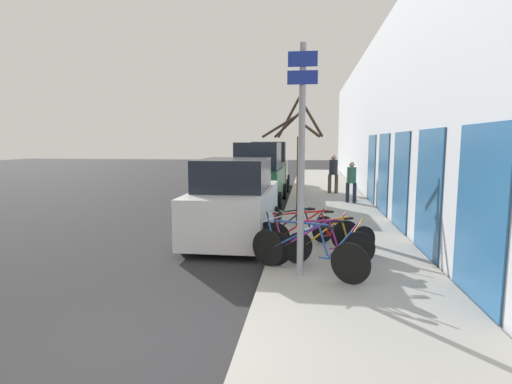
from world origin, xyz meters
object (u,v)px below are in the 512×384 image
at_px(bicycle_1, 317,246).
at_px(bicycle_4, 296,230).
at_px(bicycle_2, 332,241).
at_px(parked_car_0, 235,202).
at_px(pedestrian_near, 333,171).
at_px(pedestrian_far, 351,179).
at_px(street_tree, 298,165).
at_px(parked_car_1, 259,177).
at_px(signpost, 301,155).
at_px(parked_car_2, 269,168).
at_px(bicycle_0, 306,252).
at_px(bicycle_3, 311,234).

relative_size(bicycle_1, bicycle_4, 1.23).
xyz_separation_m(bicycle_2, bicycle_4, (-0.73, 0.89, 0.01)).
relative_size(parked_car_0, pedestrian_near, 2.56).
xyz_separation_m(bicycle_1, pedestrian_far, (1.47, 8.16, 0.52)).
xyz_separation_m(parked_car_0, street_tree, (1.58, 1.12, 0.90)).
height_order(parked_car_0, parked_car_1, parked_car_1).
relative_size(signpost, parked_car_2, 0.91).
height_order(pedestrian_near, pedestrian_far, pedestrian_near).
xyz_separation_m(parked_car_1, pedestrian_near, (3.06, 2.65, 0.06)).
distance_m(parked_car_0, parked_car_1, 5.70).
relative_size(parked_car_1, parked_car_2, 1.09).
xyz_separation_m(signpost, bicycle_2, (0.60, 1.04, -1.73)).
bearing_deg(parked_car_0, parked_car_1, 90.37).
bearing_deg(signpost, street_tree, 92.11).
distance_m(bicycle_4, pedestrian_near, 9.70).
height_order(parked_car_0, street_tree, street_tree).
bearing_deg(bicycle_2, parked_car_1, -12.41).
bearing_deg(bicycle_0, bicycle_1, 8.90).
height_order(signpost, bicycle_4, signpost).
xyz_separation_m(bicycle_2, bicycle_3, (-0.41, 0.48, 0.02)).
relative_size(bicycle_0, bicycle_3, 0.97).
bearing_deg(pedestrian_far, parked_car_0, 76.24).
bearing_deg(parked_car_1, street_tree, -70.14).
height_order(signpost, pedestrian_near, signpost).
bearing_deg(bicycle_2, street_tree, -16.30).
bearing_deg(signpost, bicycle_4, 93.65).
bearing_deg(bicycle_2, bicycle_1, 117.69).
bearing_deg(street_tree, bicycle_1, -82.98).
bearing_deg(bicycle_2, pedestrian_near, -33.06).
bearing_deg(signpost, bicycle_2, 59.80).
distance_m(bicycle_0, pedestrian_near, 11.54).
bearing_deg(pedestrian_far, bicycle_0, 97.63).
bearing_deg(street_tree, parked_car_2, 100.07).
height_order(bicycle_3, pedestrian_far, pedestrian_far).
bearing_deg(street_tree, bicycle_0, -86.44).
xyz_separation_m(bicycle_0, pedestrian_far, (1.67, 8.68, 0.50)).
distance_m(bicycle_2, bicycle_4, 1.15).
xyz_separation_m(bicycle_2, pedestrian_near, (0.65, 10.47, 0.65)).
bearing_deg(bicycle_2, bicycle_0, 123.92).
distance_m(parked_car_0, pedestrian_far, 6.58).
distance_m(bicycle_3, bicycle_4, 0.51).
height_order(signpost, parked_car_2, signpost).
relative_size(bicycle_2, parked_car_0, 0.41).
bearing_deg(bicycle_3, bicycle_4, 20.91).
bearing_deg(pedestrian_far, parked_car_1, 16.25).
height_order(signpost, bicycle_2, signpost).
bearing_deg(pedestrian_far, bicycle_3, 96.13).
xyz_separation_m(parked_car_0, pedestrian_far, (3.51, 5.56, 0.12)).
distance_m(bicycle_2, pedestrian_far, 7.79).
distance_m(bicycle_1, pedestrian_far, 8.31).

